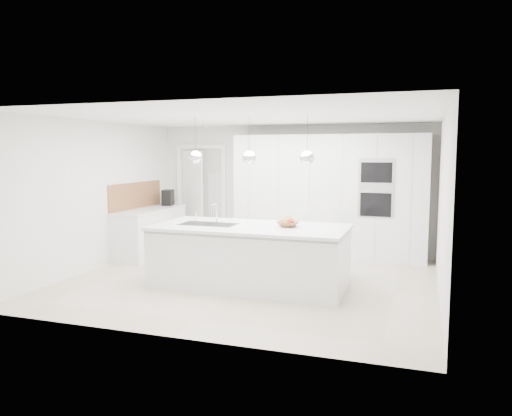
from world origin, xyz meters
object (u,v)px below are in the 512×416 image
(island_base, at_px, (249,258))
(bar_stool_right, at_px, (340,244))
(fruit_bowl, at_px, (288,224))
(espresso_machine, at_px, (168,198))
(bar_stool_left, at_px, (298,242))

(island_base, distance_m, bar_stool_right, 1.50)
(fruit_bowl, relative_size, espresso_machine, 1.01)
(island_base, distance_m, bar_stool_left, 1.10)
(island_base, relative_size, espresso_machine, 8.81)
(fruit_bowl, distance_m, espresso_machine, 3.71)
(bar_stool_left, bearing_deg, espresso_machine, 139.09)
(bar_stool_right, bearing_deg, fruit_bowl, -143.70)
(fruit_bowl, relative_size, bar_stool_right, 0.29)
(island_base, xyz_separation_m, fruit_bowl, (0.55, 0.13, 0.51))
(island_base, bearing_deg, bar_stool_left, 63.01)
(island_base, relative_size, bar_stool_right, 2.56)
(island_base, xyz_separation_m, bar_stool_left, (0.50, 0.98, 0.10))
(fruit_bowl, distance_m, bar_stool_right, 1.08)
(bar_stool_left, bearing_deg, island_base, -136.00)
(bar_stool_left, height_order, bar_stool_right, bar_stool_right)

